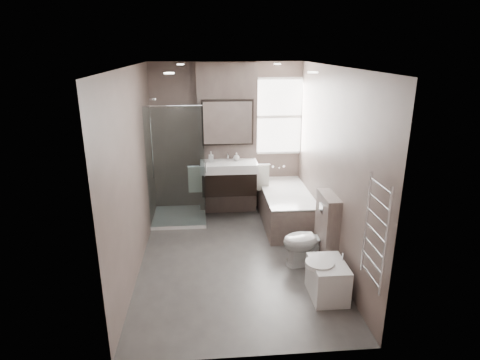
{
  "coord_description": "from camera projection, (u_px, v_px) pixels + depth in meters",
  "views": [
    {
      "loc": [
        -0.36,
        -5.0,
        2.83
      ],
      "look_at": [
        0.08,
        0.15,
        1.11
      ],
      "focal_mm": 30.0,
      "sensor_mm": 36.0,
      "label": 1
    }
  ],
  "objects": [
    {
      "name": "towel_radiator",
      "position": [
        376.0,
        232.0,
        3.88
      ],
      "size": [
        0.03,
        0.49,
        1.1
      ],
      "color": "silver",
      "rests_on": "room"
    },
    {
      "name": "shower_enclosure",
      "position": [
        184.0,
        194.0,
        6.7
      ],
      "size": [
        0.9,
        0.9,
        2.0
      ],
      "color": "white",
      "rests_on": "ground"
    },
    {
      "name": "bathtub",
      "position": [
        286.0,
        206.0,
        6.66
      ],
      "size": [
        0.75,
        1.6,
        0.57
      ],
      "color": "#665750",
      "rests_on": "ground"
    },
    {
      "name": "toilet",
      "position": [
        308.0,
        240.0,
        5.4
      ],
      "size": [
        0.74,
        0.49,
        0.7
      ],
      "primitive_type": "imported",
      "rotation": [
        0.0,
        0.0,
        -1.42
      ],
      "color": "white",
      "rests_on": "ground"
    },
    {
      "name": "soap_bottle_a",
      "position": [
        211.0,
        157.0,
        6.66
      ],
      "size": [
        0.08,
        0.08,
        0.18
      ],
      "primitive_type": "imported",
      "color": "white",
      "rests_on": "vanity"
    },
    {
      "name": "towel_left",
      "position": [
        196.0,
        179.0,
        6.7
      ],
      "size": [
        0.24,
        0.06,
        0.44
      ],
      "primitive_type": "cube",
      "color": "silver",
      "rests_on": "vanity_pier"
    },
    {
      "name": "window",
      "position": [
        278.0,
        117.0,
        6.96
      ],
      "size": [
        0.98,
        0.06,
        1.33
      ],
      "color": "white",
      "rests_on": "room"
    },
    {
      "name": "room",
      "position": [
        235.0,
        170.0,
        5.23
      ],
      "size": [
        2.7,
        3.9,
        2.7
      ],
      "color": "#4A4744",
      "rests_on": "ground"
    },
    {
      "name": "bidet",
      "position": [
        327.0,
        279.0,
        4.72
      ],
      "size": [
        0.47,
        0.55,
        0.57
      ],
      "color": "white",
      "rests_on": "ground"
    },
    {
      "name": "towel_right",
      "position": [
        262.0,
        178.0,
        6.79
      ],
      "size": [
        0.24,
        0.06,
        0.44
      ],
      "primitive_type": "cube",
      "color": "silver",
      "rests_on": "vanity_pier"
    },
    {
      "name": "mirror_cabinet",
      "position": [
        228.0,
        123.0,
        6.65
      ],
      "size": [
        0.86,
        0.08,
        0.76
      ],
      "color": "black",
      "rests_on": "vanity_pier"
    },
    {
      "name": "vanity",
      "position": [
        229.0,
        177.0,
        6.76
      ],
      "size": [
        0.95,
        0.47,
        0.66
      ],
      "color": "black",
      "rests_on": "vanity_pier"
    },
    {
      "name": "vanity_pier",
      "position": [
        227.0,
        140.0,
        6.91
      ],
      "size": [
        1.0,
        0.25,
        2.6
      ],
      "primitive_type": "cube",
      "color": "#665750",
      "rests_on": "ground"
    },
    {
      "name": "soap_bottle_b",
      "position": [
        236.0,
        157.0,
        6.75
      ],
      "size": [
        0.11,
        0.11,
        0.14
      ],
      "primitive_type": "imported",
      "color": "white",
      "rests_on": "vanity"
    },
    {
      "name": "cistern_box",
      "position": [
        327.0,
        230.0,
        5.35
      ],
      "size": [
        0.19,
        0.55,
        1.0
      ],
      "color": "#665750",
      "rests_on": "ground"
    }
  ]
}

